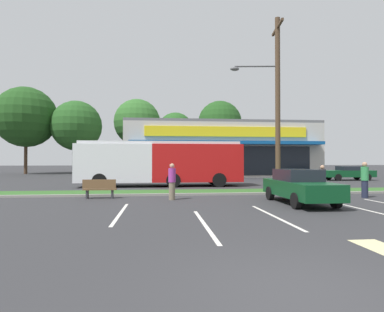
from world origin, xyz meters
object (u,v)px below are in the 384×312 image
at_px(car_0, 348,173).
at_px(car_2, 106,174).
at_px(car_1, 299,186).
at_px(pedestrian_mid, 322,180).
at_px(pedestrian_by_pole, 365,180).
at_px(pedestrian_near_bench, 172,182).
at_px(bus_stop_bench, 100,188).
at_px(city_bus, 160,162).
at_px(utility_pole, 275,99).

relative_size(car_0, car_2, 1.07).
xyz_separation_m(car_1, pedestrian_mid, (2.57, 2.81, 0.06)).
xyz_separation_m(car_0, car_1, (-11.88, -15.35, 0.05)).
bearing_deg(pedestrian_by_pole, car_1, 164.38).
height_order(car_0, pedestrian_near_bench, pedestrian_near_bench).
bearing_deg(bus_stop_bench, car_2, -82.10).
height_order(pedestrian_near_bench, pedestrian_mid, pedestrian_near_bench).
bearing_deg(car_0, city_bus, 16.54).
distance_m(car_2, pedestrian_by_pole, 20.35).
bearing_deg(pedestrian_by_pole, car_2, 99.80).
bearing_deg(pedestrian_by_pole, city_bus, 103.18).
relative_size(city_bus, pedestrian_mid, 7.24).
height_order(city_bus, pedestrian_near_bench, city_bus).
bearing_deg(bus_stop_bench, utility_pole, -166.24).
bearing_deg(utility_pole, car_0, 42.71).
distance_m(utility_pole, bus_stop_bench, 11.44).
relative_size(utility_pole, car_1, 2.26).
bearing_deg(city_bus, pedestrian_mid, 139.66).
bearing_deg(pedestrian_near_bench, bus_stop_bench, -53.50).
height_order(city_bus, car_2, city_bus).
distance_m(pedestrian_near_bench, pedestrian_mid, 8.11).
bearing_deg(car_2, pedestrian_mid, 136.57).
xyz_separation_m(car_0, pedestrian_near_bench, (-17.37, -13.46, 0.16)).
relative_size(car_1, pedestrian_mid, 2.86).
bearing_deg(car_0, utility_pole, 42.71).
xyz_separation_m(utility_pole, pedestrian_near_bench, (-6.39, -3.33, -4.75)).
relative_size(utility_pole, bus_stop_bench, 6.60).
distance_m(city_bus, pedestrian_by_pole, 13.22).
distance_m(car_0, pedestrian_mid, 15.62).
relative_size(car_1, pedestrian_near_bench, 2.69).
bearing_deg(pedestrian_mid, car_0, 9.68).
height_order(car_0, pedestrian_mid, pedestrian_mid).
relative_size(city_bus, car_2, 2.69).
height_order(city_bus, car_0, city_bus).
relative_size(car_0, pedestrian_by_pole, 2.62).
distance_m(utility_pole, car_0, 15.72).
height_order(pedestrian_near_bench, pedestrian_by_pole, pedestrian_by_pole).
bearing_deg(pedestrian_mid, city_bus, 96.14).
bearing_deg(utility_pole, car_2, 138.80).
height_order(car_0, car_2, car_2).
bearing_deg(pedestrian_by_pole, car_0, 22.89).
xyz_separation_m(city_bus, pedestrian_by_pole, (10.25, -8.30, -0.86)).
height_order(city_bus, car_1, city_bus).
relative_size(bus_stop_bench, car_1, 0.34).
height_order(bus_stop_bench, pedestrian_near_bench, pedestrian_near_bench).
distance_m(car_1, pedestrian_by_pole, 4.59).
relative_size(car_0, car_1, 1.01).
relative_size(bus_stop_bench, pedestrian_by_pole, 0.89).
bearing_deg(car_0, bus_stop_bench, 31.00).
distance_m(car_2, pedestrian_near_bench, 14.56).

